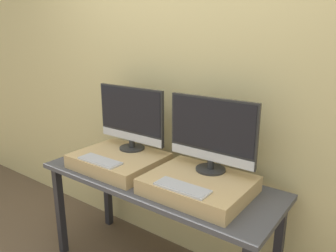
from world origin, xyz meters
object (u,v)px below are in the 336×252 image
object	(u,v)px
monitor_left	(131,117)
keyboard_left	(100,161)
keyboard_right	(182,187)
monitor_right	(212,133)

from	to	relation	value
monitor_left	keyboard_left	size ratio (longest dim) A/B	1.82
monitor_left	keyboard_right	distance (m)	0.75
keyboard_left	monitor_right	bearing A→B (deg)	25.36
monitor_left	monitor_right	distance (m)	0.64
monitor_right	keyboard_right	size ratio (longest dim) A/B	1.82
keyboard_left	monitor_right	world-z (taller)	monitor_right
keyboard_right	keyboard_left	bearing A→B (deg)	180.00
monitor_left	keyboard_left	world-z (taller)	monitor_left
monitor_left	monitor_right	size ratio (longest dim) A/B	1.00
monitor_left	keyboard_right	xyz separation A→B (m)	(0.64, -0.30, -0.23)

